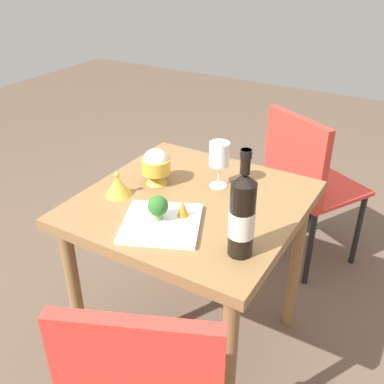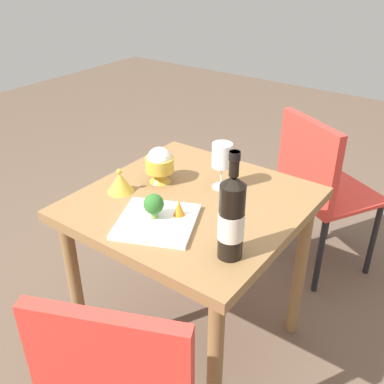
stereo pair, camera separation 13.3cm
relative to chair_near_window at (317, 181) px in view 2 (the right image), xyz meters
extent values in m
plane|color=brown|center=(0.78, -0.19, -0.53)|extent=(8.00, 8.00, 0.00)
cube|color=olive|center=(0.78, -0.19, 0.18)|extent=(0.77, 0.77, 0.04)
cylinder|color=olive|center=(0.45, -0.51, -0.18)|extent=(0.05, 0.05, 0.69)
cylinder|color=olive|center=(1.10, -0.51, -0.18)|extent=(0.05, 0.05, 0.69)
cylinder|color=olive|center=(0.45, 0.13, -0.18)|extent=(0.05, 0.05, 0.69)
cylinder|color=olive|center=(1.10, 0.13, -0.18)|extent=(0.05, 0.05, 0.69)
cube|color=red|center=(-0.09, 0.05, -0.09)|extent=(0.55, 0.55, 0.02)
cube|color=red|center=(0.07, -0.04, 0.12)|extent=(0.23, 0.37, 0.40)
cylinder|color=black|center=(-0.32, -0.01, -0.31)|extent=(0.03, 0.03, 0.43)
cylinder|color=black|center=(-0.15, 0.28, -0.31)|extent=(0.03, 0.03, 0.43)
cylinder|color=black|center=(-0.03, -0.18, -0.31)|extent=(0.03, 0.03, 0.43)
cylinder|color=black|center=(0.14, 0.11, -0.31)|extent=(0.03, 0.03, 0.43)
cube|color=red|center=(1.45, 0.06, 0.12)|extent=(0.20, 0.38, 0.40)
cylinder|color=black|center=(0.98, 0.10, 0.32)|extent=(0.08, 0.07, 0.24)
cone|color=black|center=(0.98, 0.10, 0.45)|extent=(0.08, 0.07, 0.03)
cylinder|color=black|center=(0.98, 0.10, 0.50)|extent=(0.03, 0.03, 0.07)
cylinder|color=black|center=(0.98, 0.10, 0.53)|extent=(0.03, 0.03, 0.02)
cylinder|color=silver|center=(0.98, 0.10, 0.31)|extent=(0.08, 0.08, 0.08)
cylinder|color=white|center=(0.64, -0.15, 0.20)|extent=(0.07, 0.07, 0.00)
cylinder|color=white|center=(0.64, -0.15, 0.25)|extent=(0.01, 0.01, 0.08)
cylinder|color=white|center=(0.64, -0.15, 0.34)|extent=(0.08, 0.08, 0.09)
cone|color=gold|center=(0.74, -0.37, 0.22)|extent=(0.08, 0.08, 0.04)
cylinder|color=gold|center=(0.74, -0.37, 0.27)|extent=(0.11, 0.11, 0.05)
sphere|color=white|center=(0.74, -0.37, 0.30)|extent=(0.09, 0.09, 0.09)
cone|color=gold|center=(0.89, -0.44, 0.24)|extent=(0.10, 0.10, 0.07)
sphere|color=gold|center=(0.89, -0.44, 0.28)|extent=(0.02, 0.02, 0.02)
cube|color=white|center=(0.97, -0.19, 0.21)|extent=(0.33, 0.33, 0.02)
cylinder|color=#729E4C|center=(0.97, -0.20, 0.23)|extent=(0.03, 0.03, 0.03)
sphere|color=#2D6B28|center=(0.97, -0.20, 0.27)|extent=(0.07, 0.07, 0.07)
cone|color=orange|center=(0.91, -0.15, 0.25)|extent=(0.04, 0.04, 0.06)
camera|label=1|loc=(1.97, 0.52, 1.02)|focal=41.60mm
camera|label=2|loc=(1.90, 0.63, 1.02)|focal=41.60mm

